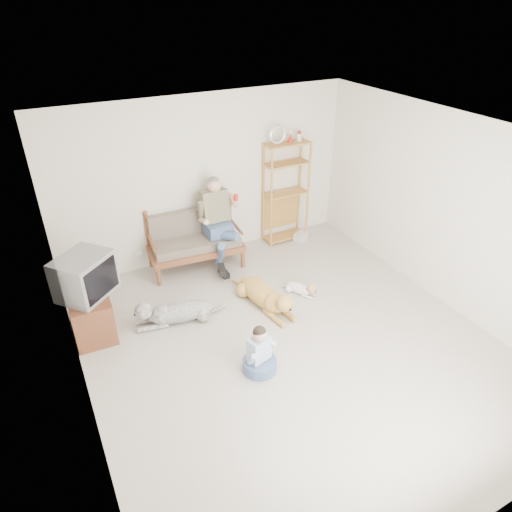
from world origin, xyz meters
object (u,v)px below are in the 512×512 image
loveseat (194,239)px  golden_retriever (266,297)px  etagere (286,192)px  tv_stand (91,312)px

loveseat → golden_retriever: size_ratio=1.12×
etagere → golden_retriever: bearing=-127.7°
etagere → golden_retriever: size_ratio=1.51×
golden_retriever → tv_stand: bearing=156.7°
etagere → golden_retriever: (-1.30, -1.68, -0.76)m
etagere → tv_stand: size_ratio=2.30×
loveseat → tv_stand: size_ratio=1.69×
etagere → tv_stand: 3.84m
tv_stand → golden_retriever: tv_stand is taller
loveseat → etagere: bearing=8.7°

